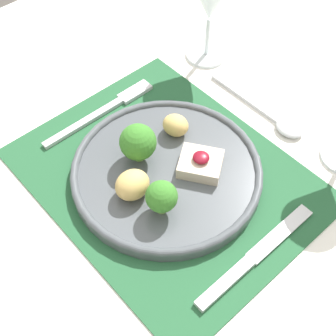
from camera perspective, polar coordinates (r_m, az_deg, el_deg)
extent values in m
plane|color=#4C4742|center=(1.36, -0.09, -19.49)|extent=(8.00, 8.00, 0.00)
cube|color=white|center=(0.72, -0.16, -1.81)|extent=(1.11, 1.22, 0.03)
cylinder|color=white|center=(1.48, 3.05, 12.90)|extent=(0.06, 0.06, 0.69)
cube|color=#235633|center=(0.70, -0.17, -1.02)|extent=(0.43, 0.34, 0.00)
cylinder|color=#4C5156|center=(0.69, 0.00, -0.60)|extent=(0.28, 0.28, 0.02)
torus|color=#4C5156|center=(0.69, 0.00, -0.20)|extent=(0.28, 0.28, 0.01)
cube|color=beige|center=(0.68, 3.98, 0.51)|extent=(0.08, 0.08, 0.02)
ellipsoid|color=maroon|center=(0.67, 4.05, 1.29)|extent=(0.02, 0.02, 0.01)
cylinder|color=#84B256|center=(0.64, -0.77, -4.72)|extent=(0.01, 0.01, 0.02)
sphere|color=#387A28|center=(0.62, -0.79, -3.50)|extent=(0.04, 0.04, 0.04)
cylinder|color=#84B256|center=(0.70, -3.57, 1.66)|extent=(0.01, 0.01, 0.02)
sphere|color=#387A28|center=(0.67, -3.69, 3.16)|extent=(0.05, 0.05, 0.05)
ellipsoid|color=tan|center=(0.65, -4.53, -1.91)|extent=(0.04, 0.05, 0.04)
ellipsoid|color=tan|center=(0.72, 0.93, 5.23)|extent=(0.05, 0.05, 0.03)
cube|color=silver|center=(0.78, -10.19, 5.50)|extent=(0.01, 0.15, 0.01)
cube|color=silver|center=(0.82, -4.05, 9.24)|extent=(0.02, 0.06, 0.01)
cube|color=silver|center=(0.62, 7.00, -13.75)|extent=(0.02, 0.10, 0.01)
cube|color=silver|center=(0.66, 13.49, -7.78)|extent=(0.02, 0.12, 0.00)
cube|color=silver|center=(0.82, 9.39, 8.41)|extent=(0.15, 0.01, 0.01)
ellipsoid|color=silver|center=(0.78, 14.63, 4.76)|extent=(0.05, 0.04, 0.01)
cylinder|color=white|center=(0.90, 4.64, 13.62)|extent=(0.07, 0.07, 0.01)
cylinder|color=white|center=(0.88, 4.81, 15.64)|extent=(0.01, 0.01, 0.07)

